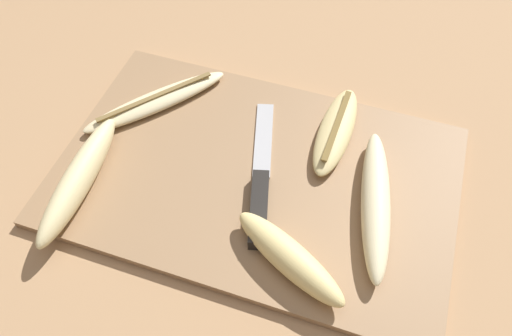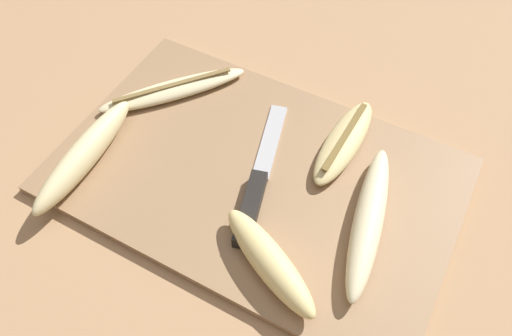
{
  "view_description": "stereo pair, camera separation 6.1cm",
  "coord_description": "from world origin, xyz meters",
  "px_view_note": "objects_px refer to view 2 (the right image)",
  "views": [
    {
      "loc": [
        0.11,
        -0.34,
        0.52
      ],
      "look_at": [
        0.0,
        0.0,
        0.02
      ],
      "focal_mm": 35.0,
      "sensor_mm": 36.0,
      "label": 1
    },
    {
      "loc": [
        0.17,
        -0.31,
        0.52
      ],
      "look_at": [
        0.0,
        0.0,
        0.02
      ],
      "focal_mm": 35.0,
      "sensor_mm": 36.0,
      "label": 2
    }
  ],
  "objects_px": {
    "banana_pale_long": "(369,220)",
    "banana_spotted_left": "(344,141)",
    "banana_soft_right": "(84,154)",
    "banana_cream_curved": "(173,90)",
    "knife": "(254,195)",
    "banana_golden_short": "(269,261)"
  },
  "relations": [
    {
      "from": "banana_pale_long",
      "to": "banana_spotted_left",
      "type": "relative_size",
      "value": 1.34
    },
    {
      "from": "banana_soft_right",
      "to": "banana_pale_long",
      "type": "height_order",
      "value": "banana_soft_right"
    },
    {
      "from": "banana_pale_long",
      "to": "banana_spotted_left",
      "type": "xyz_separation_m",
      "value": [
        -0.07,
        0.1,
        -0.01
      ]
    },
    {
      "from": "banana_soft_right",
      "to": "banana_cream_curved",
      "type": "relative_size",
      "value": 1.05
    },
    {
      "from": "knife",
      "to": "banana_cream_curved",
      "type": "distance_m",
      "value": 0.21
    },
    {
      "from": "banana_pale_long",
      "to": "banana_golden_short",
      "type": "xyz_separation_m",
      "value": [
        -0.07,
        -0.1,
        0.0
      ]
    },
    {
      "from": "knife",
      "to": "banana_soft_right",
      "type": "height_order",
      "value": "banana_soft_right"
    },
    {
      "from": "banana_cream_curved",
      "to": "banana_spotted_left",
      "type": "bearing_deg",
      "value": 5.98
    },
    {
      "from": "knife",
      "to": "banana_soft_right",
      "type": "bearing_deg",
      "value": 179.25
    },
    {
      "from": "banana_soft_right",
      "to": "banana_cream_curved",
      "type": "xyz_separation_m",
      "value": [
        0.03,
        0.15,
        -0.01
      ]
    },
    {
      "from": "banana_soft_right",
      "to": "knife",
      "type": "bearing_deg",
      "value": 14.55
    },
    {
      "from": "banana_spotted_left",
      "to": "banana_golden_short",
      "type": "relative_size",
      "value": 1.02
    },
    {
      "from": "banana_soft_right",
      "to": "banana_golden_short",
      "type": "bearing_deg",
      "value": -3.78
    },
    {
      "from": "banana_soft_right",
      "to": "banana_cream_curved",
      "type": "height_order",
      "value": "banana_soft_right"
    },
    {
      "from": "knife",
      "to": "banana_golden_short",
      "type": "relative_size",
      "value": 1.44
    },
    {
      "from": "banana_pale_long",
      "to": "banana_cream_curved",
      "type": "xyz_separation_m",
      "value": [
        -0.31,
        0.07,
        -0.01
      ]
    },
    {
      "from": "banana_pale_long",
      "to": "banana_spotted_left",
      "type": "distance_m",
      "value": 0.12
    },
    {
      "from": "banana_spotted_left",
      "to": "banana_soft_right",
      "type": "bearing_deg",
      "value": -146.87
    },
    {
      "from": "banana_cream_curved",
      "to": "banana_golden_short",
      "type": "height_order",
      "value": "banana_golden_short"
    },
    {
      "from": "banana_pale_long",
      "to": "banana_soft_right",
      "type": "bearing_deg",
      "value": -166.57
    },
    {
      "from": "banana_spotted_left",
      "to": "banana_golden_short",
      "type": "height_order",
      "value": "banana_golden_short"
    },
    {
      "from": "banana_soft_right",
      "to": "banana_pale_long",
      "type": "xyz_separation_m",
      "value": [
        0.34,
        0.08,
        -0.0
      ]
    }
  ]
}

